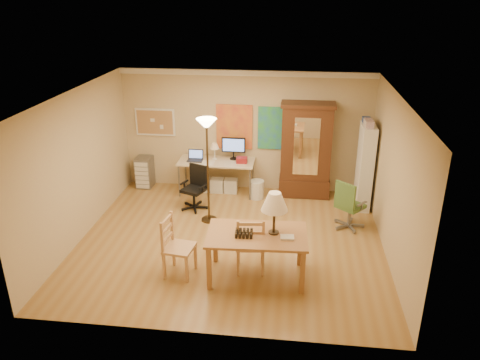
# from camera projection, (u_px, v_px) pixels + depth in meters

# --- Properties ---
(floor) EXTENTS (5.50, 5.50, 0.00)m
(floor) POSITION_uv_depth(u_px,v_px,m) (231.00, 241.00, 8.60)
(floor) COLOR olive
(floor) RESTS_ON ground
(crown_molding) EXTENTS (5.50, 0.08, 0.12)m
(crown_molding) POSITION_uv_depth(u_px,v_px,m) (246.00, 73.00, 9.84)
(crown_molding) COLOR white
(crown_molding) RESTS_ON floor
(corkboard) EXTENTS (0.90, 0.04, 0.62)m
(corkboard) POSITION_uv_depth(u_px,v_px,m) (155.00, 122.00, 10.51)
(corkboard) COLOR tan
(corkboard) RESTS_ON floor
(art_panel_left) EXTENTS (0.80, 0.04, 1.00)m
(art_panel_left) POSITION_uv_depth(u_px,v_px,m) (234.00, 127.00, 10.33)
(art_panel_left) COLOR gold
(art_panel_left) RESTS_ON floor
(art_panel_right) EXTENTS (0.75, 0.04, 0.95)m
(art_panel_right) POSITION_uv_depth(u_px,v_px,m) (275.00, 128.00, 10.24)
(art_panel_right) COLOR teal
(art_panel_right) RESTS_ON floor
(dining_table) EXTENTS (1.60, 1.00, 1.46)m
(dining_table) POSITION_uv_depth(u_px,v_px,m) (263.00, 225.00, 7.21)
(dining_table) COLOR brown
(dining_table) RESTS_ON floor
(ladder_chair_back) EXTENTS (0.50, 0.48, 0.99)m
(ladder_chair_back) POSITION_uv_depth(u_px,v_px,m) (250.00, 246.00, 7.53)
(ladder_chair_back) COLOR tan
(ladder_chair_back) RESTS_ON floor
(ladder_chair_left) EXTENTS (0.50, 0.52, 1.00)m
(ladder_chair_left) POSITION_uv_depth(u_px,v_px,m) (177.00, 248.00, 7.46)
(ladder_chair_left) COLOR tan
(ladder_chair_left) RESTS_ON floor
(torchiere_lamp) EXTENTS (0.38, 0.38, 2.09)m
(torchiere_lamp) POSITION_uv_depth(u_px,v_px,m) (207.00, 140.00, 8.71)
(torchiere_lamp) COLOR #392A17
(torchiere_lamp) RESTS_ON floor
(computer_desk) EXTENTS (1.67, 0.73, 1.26)m
(computer_desk) POSITION_uv_depth(u_px,v_px,m) (218.00, 173.00, 10.47)
(computer_desk) COLOR #BAB088
(computer_desk) RESTS_ON floor
(office_chair_black) EXTENTS (0.57, 0.57, 0.93)m
(office_chair_black) POSITION_uv_depth(u_px,v_px,m) (195.00, 197.00, 9.77)
(office_chair_black) COLOR black
(office_chair_black) RESTS_ON floor
(office_chair_green) EXTENTS (0.63, 0.63, 0.98)m
(office_chair_green) POSITION_uv_depth(u_px,v_px,m) (348.00, 215.00, 8.97)
(office_chair_green) COLOR slate
(office_chair_green) RESTS_ON floor
(drawer_cart) EXTENTS (0.36, 0.43, 0.71)m
(drawer_cart) POSITION_uv_depth(u_px,v_px,m) (145.00, 172.00, 10.80)
(drawer_cart) COLOR slate
(drawer_cart) RESTS_ON floor
(armoire) EXTENTS (1.14, 0.54, 2.09)m
(armoire) POSITION_uv_depth(u_px,v_px,m) (306.00, 156.00, 10.16)
(armoire) COLOR #36210E
(armoire) RESTS_ON floor
(bookshelf) EXTENTS (0.27, 0.71, 1.78)m
(bookshelf) POSITION_uv_depth(u_px,v_px,m) (365.00, 167.00, 9.63)
(bookshelf) COLOR white
(bookshelf) RESTS_ON floor
(wastebin) EXTENTS (0.32, 0.32, 0.40)m
(wastebin) POSITION_uv_depth(u_px,v_px,m) (257.00, 189.00, 10.27)
(wastebin) COLOR silver
(wastebin) RESTS_ON floor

